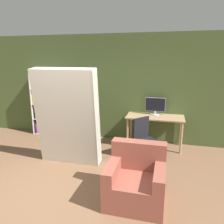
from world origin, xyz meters
TOP-DOWN VIEW (x-y plane):
  - ground_plane at (0.00, 0.00)m, footprint 16.00×16.00m
  - wall_back at (0.00, 2.84)m, footprint 8.00×0.06m
  - desk at (1.36, 2.50)m, footprint 1.35×0.62m
  - monitor at (1.35, 2.67)m, footprint 0.49×0.23m
  - office_chair at (1.23, 1.67)m, footprint 0.62×0.62m
  - bookshelf at (-1.71, 2.71)m, footprint 0.87×0.27m
  - mattress_near at (-0.26, 1.17)m, footprint 1.25×0.48m
  - armchair at (1.24, 0.34)m, footprint 0.85×0.80m

SIDE VIEW (x-z plane):
  - ground_plane at x=0.00m, z-range 0.00..0.00m
  - armchair at x=1.24m, z-range -0.11..0.74m
  - office_chair at x=1.23m, z-range -0.09..0.83m
  - desk at x=1.36m, z-range 0.28..1.05m
  - bookshelf at x=-1.71m, z-range -0.04..1.68m
  - mattress_near at x=-0.26m, z-range 0.00..1.95m
  - monitor at x=1.35m, z-range 0.77..1.19m
  - wall_back at x=0.00m, z-range 0.00..2.70m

